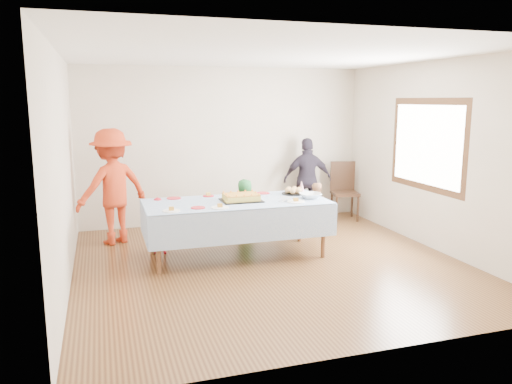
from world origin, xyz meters
TOP-DOWN VIEW (x-y plane):
  - ground at (0.00, 0.00)m, footprint 5.00×5.00m
  - room_walls at (0.05, 0.00)m, footprint 5.04×5.04m
  - party_table at (-0.34, 0.47)m, footprint 2.50×1.10m
  - birthday_cake at (-0.27, 0.46)m, footprint 0.54×0.42m
  - rolls_tray at (0.60, 0.71)m, footprint 0.34×0.34m
  - punch_bowl at (0.71, 0.35)m, footprint 0.30×0.30m
  - party_hat at (0.80, 0.90)m, footprint 0.09×0.09m
  - fork_pile at (0.31, 0.26)m, footprint 0.24×0.18m
  - plate_red_far_a at (-1.13, 0.90)m, footprint 0.20×0.20m
  - plate_red_far_b at (-0.63, 0.92)m, footprint 0.16×0.16m
  - plate_red_far_c at (-0.28, 0.83)m, footprint 0.18×0.18m
  - plate_red_far_d at (0.19, 0.90)m, footprint 0.20×0.20m
  - plate_red_near at (-0.92, 0.18)m, footprint 0.18×0.18m
  - plate_white_left at (-1.27, 0.10)m, footprint 0.22×0.22m
  - plate_white_mid at (-0.65, 0.11)m, footprint 0.23×0.23m
  - plate_white_right at (0.42, 0.17)m, footprint 0.24×0.24m
  - dining_chair at (2.12, 2.05)m, footprint 0.54×0.54m
  - toddler_left at (-1.36, 0.90)m, footprint 0.33×0.25m
  - toddler_mid at (0.11, 1.59)m, footprint 0.47×0.33m
  - toddler_right at (1.16, 1.16)m, footprint 0.45×0.37m
  - adult_left at (-1.94, 1.66)m, footprint 1.29×1.05m
  - adult_right at (1.44, 2.16)m, footprint 0.92×0.50m

SIDE VIEW (x-z plane):
  - ground at x=0.00m, z-range 0.00..0.00m
  - toddler_left at x=-1.36m, z-range 0.00..0.81m
  - toddler_right at x=1.16m, z-range 0.00..0.85m
  - toddler_mid at x=0.11m, z-range 0.00..0.89m
  - dining_chair at x=2.12m, z-range 0.06..1.10m
  - party_table at x=-0.34m, z-range 0.33..1.11m
  - adult_right at x=1.44m, z-range 0.00..1.48m
  - plate_red_far_a at x=-1.13m, z-range 0.78..0.79m
  - plate_red_far_b at x=-0.63m, z-range 0.78..0.79m
  - plate_red_far_c at x=-0.28m, z-range 0.78..0.79m
  - plate_red_far_d at x=0.19m, z-range 0.78..0.79m
  - plate_red_near at x=-0.92m, z-range 0.78..0.79m
  - plate_white_left at x=-1.27m, z-range 0.78..0.79m
  - plate_white_mid at x=-0.65m, z-range 0.78..0.79m
  - plate_white_right at x=0.42m, z-range 0.78..0.79m
  - fork_pile at x=0.31m, z-range 0.78..0.85m
  - punch_bowl at x=0.71m, z-range 0.78..0.85m
  - rolls_tray at x=0.60m, z-range 0.77..0.87m
  - birthday_cake at x=-0.27m, z-range 0.78..0.87m
  - party_hat at x=0.80m, z-range 0.78..0.94m
  - adult_left at x=-1.94m, z-range 0.00..1.73m
  - room_walls at x=0.05m, z-range 0.41..3.13m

